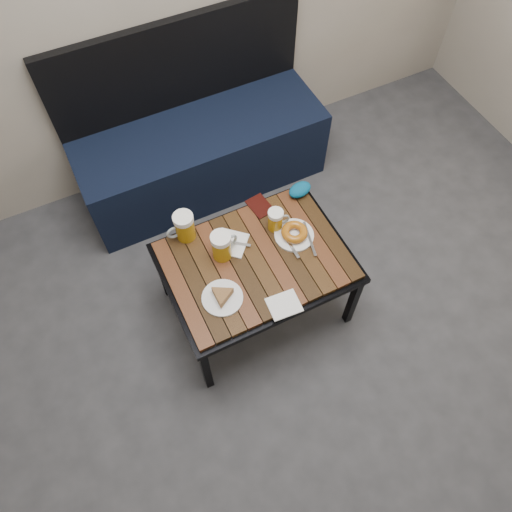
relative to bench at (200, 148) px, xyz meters
name	(u,v)px	position (x,y,z in m)	size (l,w,h in m)	color
ground	(341,452)	(-0.07, -1.76, -0.27)	(4.00, 4.00, 0.00)	#2D2D30
room_shell	(339,56)	(-0.07, -1.26, 1.48)	(4.00, 4.00, 4.00)	gray
bench	(200,148)	(0.00, 0.00, 0.00)	(1.40, 0.50, 0.95)	black
cafe_table	(256,264)	(-0.09, -0.93, 0.16)	(0.84, 0.62, 0.47)	black
beer_mug_left	(184,227)	(-0.33, -0.67, 0.27)	(0.14, 0.09, 0.15)	#AC7C0D
beer_mug_centre	(222,246)	(-0.22, -0.84, 0.27)	(0.14, 0.11, 0.15)	#AC7C0D
beer_mug_right	(276,220)	(0.07, -0.81, 0.26)	(0.11, 0.08, 0.12)	#AC7C0D
plate_pie	(222,296)	(-0.31, -1.04, 0.22)	(0.18, 0.18, 0.05)	white
plate_bagel	(294,234)	(0.12, -0.89, 0.22)	(0.18, 0.24, 0.05)	white
napkin_left	(231,243)	(-0.16, -0.80, 0.20)	(0.19, 0.19, 0.01)	white
napkin_right	(284,305)	(-0.09, -1.19, 0.20)	(0.14, 0.12, 0.01)	white
passport_navy	(222,297)	(-0.31, -1.03, 0.20)	(0.09, 0.13, 0.01)	black
passport_burgundy	(260,206)	(0.05, -0.67, 0.20)	(0.09, 0.13, 0.01)	black
knit_pouch	(300,190)	(0.27, -0.68, 0.23)	(0.12, 0.08, 0.05)	navy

